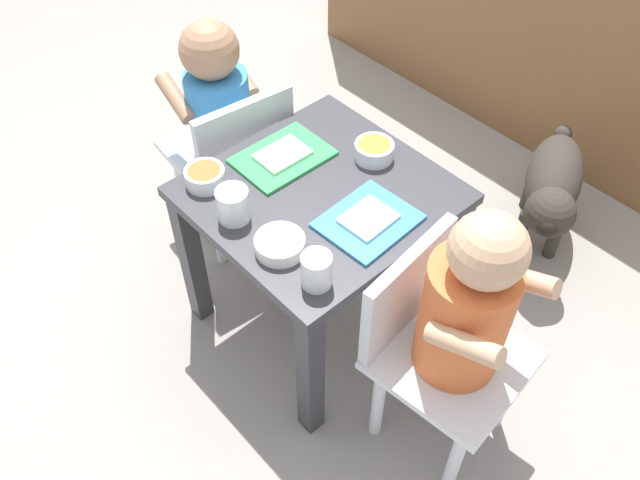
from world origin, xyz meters
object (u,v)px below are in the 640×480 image
Objects in this scene: dining_table at (320,220)px; seated_child_left at (221,112)px; veggie_bowl_near at (280,244)px; cereal_bowl_right_side at (373,149)px; water_cup_left at (233,206)px; food_tray_right at (368,220)px; food_tray_left at (283,156)px; water_cup_right at (316,272)px; dog at (552,186)px; seated_child_right at (460,314)px; cereal_bowl_left_side at (205,176)px.

seated_child_left is (-0.41, 0.03, 0.06)m from dining_table.
cereal_bowl_right_side is (-0.08, 0.34, 0.00)m from veggie_bowl_near.
dining_table is 6.93× the size of water_cup_left.
cereal_bowl_right_side reaches higher than food_tray_right.
cereal_bowl_right_side is (0.13, 0.15, 0.02)m from food_tray_left.
food_tray_left is at bearing 138.91° from veggie_bowl_near.
water_cup_right is at bearing -19.44° from seated_child_left.
water_cup_left is 0.13m from veggie_bowl_near.
seated_child_right is at bearing -74.35° from dog.
water_cup_left is at bearing -108.62° from dog.
seated_child_left is 7.36× the size of cereal_bowl_right_side.
seated_child_right is at bearing 14.19° from cereal_bowl_left_side.
dog is at bearing 105.65° from seated_child_right.
seated_child_left is at bearing 156.78° from veggie_bowl_near.
cereal_bowl_right_side is (-0.23, -0.48, 0.26)m from dog.
dog is 5.62× the size of water_cup_left.
cereal_bowl_right_side is (0.18, 0.33, 0.00)m from cereal_bowl_left_side.
water_cup_right is at bearing -75.87° from food_tray_right.
water_cup_right reaches higher than dog.
seated_child_left is at bearing 147.88° from water_cup_left.
food_tray_left is at bearing -130.50° from cereal_bowl_right_side.
seated_child_left is 3.13× the size of food_tray_left.
dog is 2.10× the size of food_tray_right.
water_cup_right is at bearing -30.06° from food_tray_left.
water_cup_left reaches higher than dining_table.
water_cup_right is (0.32, -0.19, 0.03)m from food_tray_left.
dining_table is 0.22m from veggie_bowl_near.
cereal_bowl_left_side reaches higher than dog.
cereal_bowl_right_side is (-0.00, 0.16, 0.11)m from dining_table.
food_tray_right is 0.28m from water_cup_left.
veggie_bowl_near is at bearing -109.28° from food_tray_right.
dining_table is at bearing -88.39° from cereal_bowl_right_side.
cereal_bowl_left_side is at bearing -118.54° from cereal_bowl_right_side.
seated_child_left is 8.93× the size of water_cup_left.
seated_child_left is 0.63m from water_cup_right.
seated_child_right reaches higher than food_tray_left.
seated_child_right is 0.27m from food_tray_right.
water_cup_right is at bearing 2.21° from water_cup_left.
food_tray_left is (-0.14, 0.01, 0.10)m from dining_table.
water_cup_right is (0.59, -0.21, 0.06)m from seated_child_left.
seated_child_right reaches higher than food_tray_right.
cereal_bowl_left_side is at bearing -42.14° from seated_child_left.
cereal_bowl_left_side reaches higher than food_tray_right.
veggie_bowl_near is (-0.06, -0.18, 0.01)m from food_tray_right.
dog is 0.95m from cereal_bowl_left_side.
seated_child_right is at bearing 19.65° from water_cup_left.
dining_table is 0.28m from water_cup_right.
seated_child_right reaches higher than water_cup_left.
cereal_bowl_right_side is at bearing 91.61° from dining_table.
water_cup_right is at bearing -1.31° from veggie_bowl_near.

